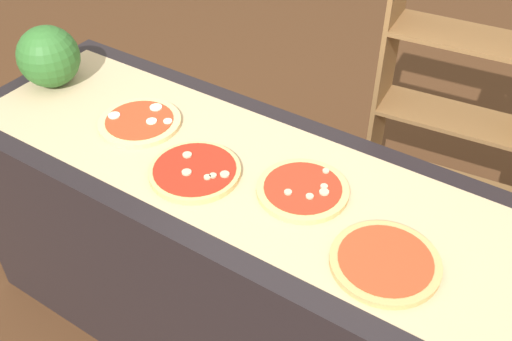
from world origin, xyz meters
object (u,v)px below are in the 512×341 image
(pizza_mozzarella_0, at_px, (140,122))
(pizza_plain_3, at_px, (385,262))
(pizza_mushroom_2, at_px, (303,190))
(bookshelf, at_px, (511,128))
(watermelon, at_px, (49,57))
(pizza_mushroom_1, at_px, (195,171))

(pizza_mozzarella_0, bearing_deg, pizza_plain_3, -7.36)
(pizza_mushroom_2, bearing_deg, bookshelf, 65.95)
(pizza_plain_3, xyz_separation_m, watermelon, (-1.49, 0.16, 0.11))
(pizza_mushroom_1, relative_size, pizza_mushroom_2, 1.03)
(watermelon, bearing_deg, bookshelf, 30.84)
(pizza_mushroom_1, height_order, watermelon, watermelon)
(pizza_mozzarella_0, xyz_separation_m, pizza_plain_3, (1.02, -0.13, 0.00))
(pizza_plain_3, bearing_deg, pizza_mozzarella_0, 172.64)
(watermelon, xyz_separation_m, bookshelf, (1.59, 0.95, -0.29))
(pizza_mozzarella_0, relative_size, pizza_mushroom_1, 0.99)
(pizza_mozzarella_0, bearing_deg, pizza_mushroom_2, 0.28)
(pizza_plain_3, bearing_deg, bookshelf, 85.10)
(pizza_mushroom_2, distance_m, watermelon, 1.16)
(pizza_plain_3, height_order, bookshelf, bookshelf)
(pizza_mushroom_1, relative_size, pizza_plain_3, 0.98)
(pizza_mushroom_1, bearing_deg, pizza_mozzarella_0, 161.69)
(pizza_mushroom_1, xyz_separation_m, watermelon, (-0.82, 0.14, 0.11))
(pizza_mushroom_1, bearing_deg, bookshelf, 54.59)
(pizza_mushroom_2, relative_size, watermelon, 1.22)
(pizza_mushroom_1, height_order, bookshelf, bookshelf)
(bookshelf, bearing_deg, watermelon, -149.16)
(pizza_mushroom_2, xyz_separation_m, watermelon, (-1.16, 0.02, 0.11))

